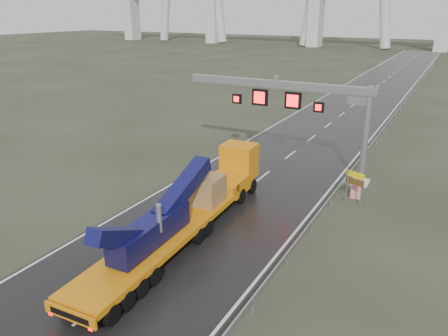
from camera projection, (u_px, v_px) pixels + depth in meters
The scene contains 7 objects.
ground at pixel (126, 285), 20.38m from camera, with size 400.00×400.00×0.00m, color #292C1F.
road at pixel (342, 115), 53.44m from camera, with size 11.00×200.00×0.02m, color black.
guardrail at pixel (379, 135), 42.21m from camera, with size 0.20×140.00×1.40m, color gray, non-canonical shape.
sign_gantry at pixel (302, 102), 32.39m from camera, with size 14.90×1.20×7.42m.
heavy_haul_truck at pixel (196, 201), 25.45m from camera, with size 3.27×17.40×4.06m.
exit_sign_pair at pixel (355, 181), 28.35m from camera, with size 1.27×0.51×2.28m.
striped_barrier at pixel (356, 190), 29.57m from camera, with size 0.69×0.37×1.17m, color red.
Camera 1 is at (12.28, -13.01, 12.10)m, focal length 35.00 mm.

